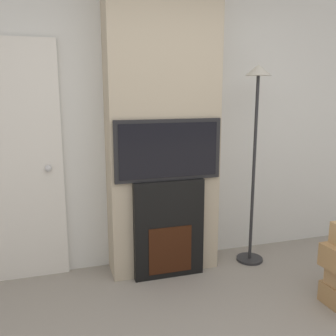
# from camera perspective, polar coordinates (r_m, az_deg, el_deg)

# --- Properties ---
(wall_back) EXTENTS (6.00, 0.06, 2.70)m
(wall_back) POSITION_cam_1_polar(r_m,az_deg,el_deg) (3.55, -1.80, 6.79)
(wall_back) COLOR silver
(wall_back) RESTS_ON ground_plane
(chimney_breast) EXTENTS (0.98, 0.35, 2.70)m
(chimney_breast) POSITION_cam_1_polar(r_m,az_deg,el_deg) (3.35, -0.88, 6.49)
(chimney_breast) COLOR tan
(chimney_breast) RESTS_ON ground_plane
(fireplace) EXTENTS (0.63, 0.15, 0.89)m
(fireplace) POSITION_cam_1_polar(r_m,az_deg,el_deg) (3.39, 0.01, -9.22)
(fireplace) COLOR black
(fireplace) RESTS_ON ground_plane
(television) EXTENTS (0.94, 0.07, 0.53)m
(television) POSITION_cam_1_polar(r_m,az_deg,el_deg) (3.20, 0.02, 2.76)
(television) COLOR black
(television) RESTS_ON fireplace
(floor_lamp) EXTENTS (0.26, 0.26, 1.89)m
(floor_lamp) POSITION_cam_1_polar(r_m,az_deg,el_deg) (3.57, 13.23, 6.04)
(floor_lamp) COLOR #262628
(floor_lamp) RESTS_ON ground_plane
(entry_door) EXTENTS (0.85, 0.09, 2.08)m
(entry_door) POSITION_cam_1_polar(r_m,az_deg,el_deg) (3.43, -22.73, 0.47)
(entry_door) COLOR silver
(entry_door) RESTS_ON ground_plane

